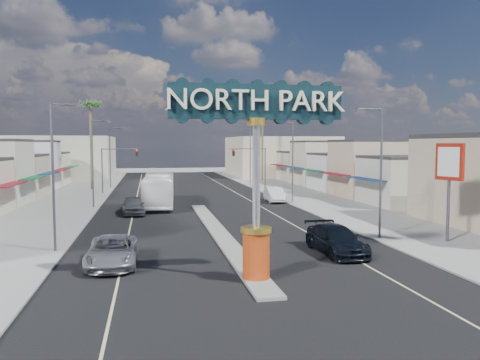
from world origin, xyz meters
name	(u,v)px	position (x,y,z in m)	size (l,w,h in m)	color
ground	(197,206)	(0.00, 30.00, 0.00)	(160.00, 160.00, 0.00)	gray
road	(197,206)	(0.00, 30.00, 0.01)	(20.00, 120.00, 0.01)	black
median_island	(219,233)	(0.00, 14.00, 0.08)	(1.30, 30.00, 0.16)	gray
sidewalk_left	(59,209)	(-14.00, 30.00, 0.06)	(8.00, 120.00, 0.12)	gray
sidewalk_right	(321,202)	(14.00, 30.00, 0.06)	(8.00, 120.00, 0.12)	gray
storefront_row_right	(355,169)	(24.00, 43.00, 3.00)	(12.00, 42.00, 6.00)	#B7B29E
backdrop_far_left	(58,157)	(-22.00, 75.00, 4.00)	(20.00, 20.00, 8.00)	#B7B29E
backdrop_far_right	(280,156)	(22.00, 75.00, 4.00)	(20.00, 20.00, 8.00)	beige
gateway_sign	(256,157)	(0.00, 1.98, 5.93)	(8.20, 1.50, 9.15)	red
traffic_signal_left	(116,161)	(-9.18, 43.99, 4.27)	(5.09, 0.45, 6.00)	#47474C
traffic_signal_right	(253,160)	(9.18, 43.99, 4.27)	(5.09, 0.45, 6.00)	#47474C
streetlight_l_near	(56,169)	(-10.43, 10.00, 5.07)	(2.03, 0.22, 9.00)	#47474C
streetlight_l_mid	(94,159)	(-10.43, 30.00, 5.07)	(2.03, 0.22, 9.00)	#47474C
streetlight_l_far	(111,154)	(-10.43, 52.00, 5.07)	(2.03, 0.22, 9.00)	#47474C
streetlight_r_near	(379,166)	(10.43, 10.00, 5.07)	(2.03, 0.22, 9.00)	#47474C
streetlight_r_mid	(291,158)	(10.43, 30.00, 5.07)	(2.03, 0.22, 9.00)	#47474C
streetlight_r_far	(249,154)	(10.43, 52.00, 5.07)	(2.03, 0.22, 9.00)	#47474C
palm_left_far	(90,109)	(-13.00, 50.00, 11.50)	(2.60, 2.60, 13.10)	brown
palm_right_mid	(259,119)	(13.00, 56.00, 10.60)	(2.60, 2.60, 12.10)	brown
palm_right_far	(262,111)	(15.00, 62.00, 12.39)	(2.60, 2.60, 14.10)	brown
suv_left	(112,251)	(-6.99, 6.28, 0.78)	(2.58, 5.60, 1.56)	#B1B1B6
suv_right	(336,240)	(6.00, 6.63, 0.82)	(2.31, 5.68, 1.65)	black
car_parked_left	(133,205)	(-6.50, 24.98, 0.83)	(1.97, 4.90, 1.67)	#5E5E62
car_parked_right	(274,195)	(9.00, 31.67, 0.82)	(1.73, 4.96, 1.64)	white
city_bus	(159,189)	(-3.95, 30.71, 1.76)	(2.96, 12.64, 3.52)	white
bank_pylon_sign	(449,167)	(14.37, 7.94, 5.03)	(0.85, 2.01, 6.49)	#47474C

